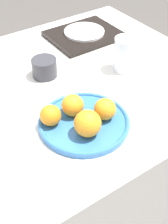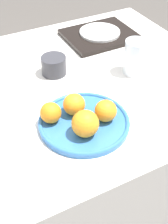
% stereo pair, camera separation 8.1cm
% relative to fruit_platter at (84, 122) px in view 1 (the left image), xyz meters
% --- Properties ---
extents(ground_plane, '(12.00, 12.00, 0.00)m').
position_rel_fruit_platter_xyz_m(ground_plane, '(-0.08, 0.21, -0.78)').
color(ground_plane, '#4C4742').
extents(table, '(1.37, 0.89, 0.77)m').
position_rel_fruit_platter_xyz_m(table, '(-0.08, 0.21, -0.40)').
color(table, silver).
rests_on(table, ground_plane).
extents(fruit_platter, '(0.27, 0.27, 0.02)m').
position_rel_fruit_platter_xyz_m(fruit_platter, '(0.00, 0.00, 0.00)').
color(fruit_platter, '#336BAD').
rests_on(fruit_platter, table).
extents(orange_0, '(0.07, 0.07, 0.07)m').
position_rel_fruit_platter_xyz_m(orange_0, '(-0.01, 0.05, 0.04)').
color(orange_0, orange).
rests_on(orange_0, fruit_platter).
extents(orange_1, '(0.08, 0.08, 0.08)m').
position_rel_fruit_platter_xyz_m(orange_1, '(-0.02, -0.05, 0.04)').
color(orange_1, orange).
rests_on(orange_1, fruit_platter).
extents(orange_2, '(0.07, 0.07, 0.07)m').
position_rel_fruit_platter_xyz_m(orange_2, '(0.06, -0.02, 0.04)').
color(orange_2, orange).
rests_on(orange_2, fruit_platter).
extents(orange_3, '(0.06, 0.06, 0.06)m').
position_rel_fruit_platter_xyz_m(orange_3, '(-0.08, 0.05, 0.03)').
color(orange_3, orange).
rests_on(orange_3, fruit_platter).
extents(water_glass, '(0.08, 0.08, 0.12)m').
position_rel_fruit_platter_xyz_m(water_glass, '(0.29, 0.17, 0.05)').
color(water_glass, silver).
rests_on(water_glass, table).
extents(serving_tray, '(0.29, 0.24, 0.02)m').
position_rel_fruit_platter_xyz_m(serving_tray, '(0.31, 0.45, -0.00)').
color(serving_tray, black).
rests_on(serving_tray, table).
extents(side_plate, '(0.17, 0.17, 0.01)m').
position_rel_fruit_platter_xyz_m(side_plate, '(0.31, 0.45, 0.01)').
color(side_plate, silver).
rests_on(side_plate, serving_tray).
extents(cup_0, '(0.09, 0.09, 0.07)m').
position_rel_fruit_platter_xyz_m(cup_0, '(0.03, 0.29, 0.02)').
color(cup_0, '#333338').
rests_on(cup_0, table).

